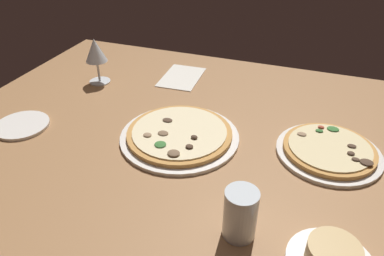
{
  "coord_description": "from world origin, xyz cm",
  "views": [
    {
      "loc": [
        -25.2,
        78.92,
        61.08
      ],
      "look_at": [
        2.98,
        1.73,
        7.0
      ],
      "focal_mm": 33.99,
      "sensor_mm": 36.0,
      "label": 1
    }
  ],
  "objects_px": {
    "pizza_side": "(329,150)",
    "paper_menu": "(182,77)",
    "pizza_main": "(179,135)",
    "wine_glass_far": "(96,52)",
    "water_glass": "(240,217)",
    "side_plate": "(22,125)"
  },
  "relations": [
    {
      "from": "pizza_side",
      "to": "paper_menu",
      "type": "height_order",
      "value": "pizza_side"
    },
    {
      "from": "pizza_side",
      "to": "paper_menu",
      "type": "xyz_separation_m",
      "value": [
        0.52,
        -0.3,
        -0.01
      ]
    },
    {
      "from": "paper_menu",
      "to": "pizza_main",
      "type": "bearing_deg",
      "value": 107.93
    },
    {
      "from": "pizza_main",
      "to": "pizza_side",
      "type": "distance_m",
      "value": 0.39
    },
    {
      "from": "wine_glass_far",
      "to": "paper_menu",
      "type": "distance_m",
      "value": 0.31
    },
    {
      "from": "wine_glass_far",
      "to": "water_glass",
      "type": "height_order",
      "value": "wine_glass_far"
    },
    {
      "from": "pizza_main",
      "to": "water_glass",
      "type": "xyz_separation_m",
      "value": [
        -0.23,
        0.27,
        0.03
      ]
    },
    {
      "from": "pizza_main",
      "to": "side_plate",
      "type": "relative_size",
      "value": 2.14
    },
    {
      "from": "side_plate",
      "to": "wine_glass_far",
      "type": "bearing_deg",
      "value": -99.12
    },
    {
      "from": "pizza_side",
      "to": "side_plate",
      "type": "xyz_separation_m",
      "value": [
        0.83,
        0.17,
        -0.01
      ]
    },
    {
      "from": "pizza_main",
      "to": "side_plate",
      "type": "distance_m",
      "value": 0.46
    },
    {
      "from": "pizza_main",
      "to": "pizza_side",
      "type": "bearing_deg",
      "value": -170.32
    },
    {
      "from": "pizza_side",
      "to": "water_glass",
      "type": "xyz_separation_m",
      "value": [
        0.15,
        0.33,
        0.03
      ]
    },
    {
      "from": "wine_glass_far",
      "to": "side_plate",
      "type": "height_order",
      "value": "wine_glass_far"
    },
    {
      "from": "pizza_main",
      "to": "wine_glass_far",
      "type": "relative_size",
      "value": 2.06
    },
    {
      "from": "pizza_side",
      "to": "wine_glass_far",
      "type": "distance_m",
      "value": 0.8
    },
    {
      "from": "water_glass",
      "to": "side_plate",
      "type": "xyz_separation_m",
      "value": [
        0.68,
        -0.17,
        -0.04
      ]
    },
    {
      "from": "pizza_main",
      "to": "wine_glass_far",
      "type": "distance_m",
      "value": 0.47
    },
    {
      "from": "pizza_main",
      "to": "paper_menu",
      "type": "relative_size",
      "value": 1.65
    },
    {
      "from": "side_plate",
      "to": "paper_menu",
      "type": "bearing_deg",
      "value": -124.05
    },
    {
      "from": "wine_glass_far",
      "to": "water_glass",
      "type": "relative_size",
      "value": 1.45
    },
    {
      "from": "pizza_side",
      "to": "side_plate",
      "type": "height_order",
      "value": "pizza_side"
    }
  ]
}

